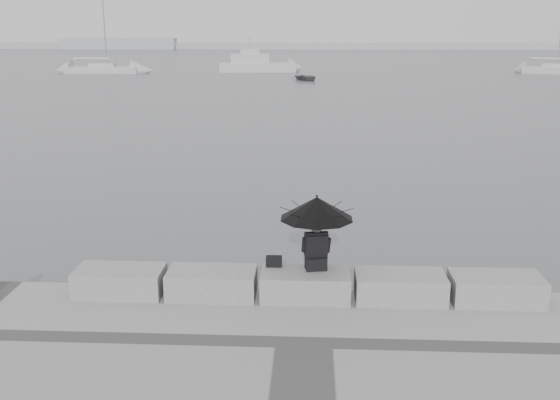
# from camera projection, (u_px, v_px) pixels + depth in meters

# --- Properties ---
(ground) EXTENTS (360.00, 360.00, 0.00)m
(ground) POSITION_uv_depth(u_px,v_px,m) (305.00, 312.00, 11.90)
(ground) COLOR #4C4F52
(ground) RESTS_ON ground
(stone_block_far_left) EXTENTS (1.60, 0.80, 0.50)m
(stone_block_far_left) POSITION_uv_depth(u_px,v_px,m) (120.00, 281.00, 11.43)
(stone_block_far_left) COLOR slate
(stone_block_far_left) RESTS_ON promenade
(stone_block_left) EXTENTS (1.60, 0.80, 0.50)m
(stone_block_left) POSITION_uv_depth(u_px,v_px,m) (212.00, 283.00, 11.35)
(stone_block_left) COLOR slate
(stone_block_left) RESTS_ON promenade
(stone_block_centre) EXTENTS (1.60, 0.80, 0.50)m
(stone_block_centre) POSITION_uv_depth(u_px,v_px,m) (305.00, 285.00, 11.26)
(stone_block_centre) COLOR slate
(stone_block_centre) RESTS_ON promenade
(stone_block_right) EXTENTS (1.60, 0.80, 0.50)m
(stone_block_right) POSITION_uv_depth(u_px,v_px,m) (400.00, 287.00, 11.18)
(stone_block_right) COLOR slate
(stone_block_right) RESTS_ON promenade
(stone_block_far_right) EXTENTS (1.60, 0.80, 0.50)m
(stone_block_far_right) POSITION_uv_depth(u_px,v_px,m) (496.00, 289.00, 11.10)
(stone_block_far_right) COLOR slate
(stone_block_far_right) RESTS_ON promenade
(seated_person) EXTENTS (1.34, 1.34, 1.39)m
(seated_person) POSITION_uv_depth(u_px,v_px,m) (317.00, 214.00, 11.11)
(seated_person) COLOR black
(seated_person) RESTS_ON stone_block_centre
(bag) EXTENTS (0.29, 0.17, 0.19)m
(bag) POSITION_uv_depth(u_px,v_px,m) (274.00, 261.00, 11.46)
(bag) COLOR black
(bag) RESTS_ON stone_block_centre
(distant_landmass) EXTENTS (180.00, 8.00, 2.80)m
(distant_landmass) POSITION_uv_depth(u_px,v_px,m) (281.00, 46.00, 160.81)
(distant_landmass) COLOR #AAADB0
(distant_landmass) RESTS_ON ground
(sailboat_left) EXTENTS (8.61, 2.57, 12.90)m
(sailboat_left) POSITION_uv_depth(u_px,v_px,m) (103.00, 69.00, 74.84)
(sailboat_left) COLOR silver
(sailboat_left) RESTS_ON ground
(sailboat_right) EXTENTS (7.03, 5.13, 12.90)m
(sailboat_right) POSITION_uv_depth(u_px,v_px,m) (553.00, 69.00, 74.14)
(sailboat_right) COLOR silver
(sailboat_right) RESTS_ON ground
(motor_cruiser) EXTENTS (9.56, 3.56, 4.50)m
(motor_cruiser) POSITION_uv_depth(u_px,v_px,m) (258.00, 65.00, 77.25)
(motor_cruiser) COLOR silver
(motor_cruiser) RESTS_ON ground
(dinghy) EXTENTS (3.75, 3.20, 0.60)m
(dinghy) POSITION_uv_depth(u_px,v_px,m) (306.00, 77.00, 64.95)
(dinghy) COLOR slate
(dinghy) RESTS_ON ground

